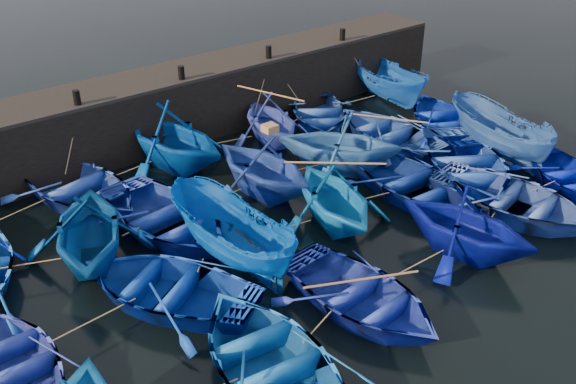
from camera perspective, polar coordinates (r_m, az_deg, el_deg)
ground at (r=18.69m, az=6.08°, el=-5.74°), size 120.00×120.00×0.00m
quay_wall at (r=25.66m, az=-10.17°, el=7.51°), size 26.00×2.50×2.50m
quay_top at (r=25.19m, az=-10.43°, el=10.26°), size 26.00×2.50×0.12m
bollard_1 at (r=22.84m, az=-18.27°, el=7.98°), size 0.24×0.24×0.50m
bollard_2 at (r=24.34m, az=-9.46°, el=10.42°), size 0.24×0.24×0.50m
bollard_3 at (r=26.36m, az=-1.74°, el=12.34°), size 0.24×0.24×0.50m
bollard_4 at (r=28.80m, az=4.86°, el=13.78°), size 0.24×0.24×0.50m
boat_1 at (r=21.94m, az=-18.06°, el=0.33°), size 4.90×5.99×1.09m
boat_2 at (r=23.06m, az=-10.26°, el=4.88°), size 5.06×5.56×2.51m
boat_3 at (r=24.71m, az=-1.57°, el=6.50°), size 4.08×4.49×2.04m
boat_4 at (r=26.65m, az=2.73°, el=7.05°), size 5.40×5.77×0.97m
boat_5 at (r=28.95m, az=9.04°, el=9.55°), size 2.69×5.04×1.85m
boat_7 at (r=18.51m, az=-17.27°, el=-3.10°), size 5.34×5.65×2.35m
boat_8 at (r=19.65m, az=-10.77°, el=-2.24°), size 4.37×5.72×1.11m
boat_9 at (r=21.02m, az=-2.22°, el=2.39°), size 4.15×4.67×2.26m
boat_10 at (r=22.60m, az=4.59°, el=4.42°), size 5.66×5.72×2.28m
boat_11 at (r=25.20m, az=8.90°, el=5.37°), size 3.56×4.95×1.02m
boat_12 at (r=26.52m, az=13.95°, el=6.17°), size 5.61×6.28×1.07m
boat_13 at (r=15.97m, az=-23.40°, el=-13.77°), size 3.17×4.39×0.90m
boat_14 at (r=16.97m, az=-10.66°, el=-8.19°), size 5.62×6.13×1.04m
boat_15 at (r=17.86m, az=-5.15°, el=-3.89°), size 2.27×5.01×1.88m
boat_16 at (r=19.43m, az=4.10°, el=-0.32°), size 4.49×4.89×2.16m
boat_17 at (r=21.56m, az=11.10°, el=0.78°), size 3.97×5.37×1.08m
boat_18 at (r=23.19m, az=15.55°, el=2.49°), size 6.27×6.79×1.15m
boat_19 at (r=24.93m, az=18.17°, el=4.95°), size 2.39×4.98×1.85m
boat_21 at (r=14.67m, az=-1.49°, el=-14.75°), size 4.29×5.58×1.07m
boat_22 at (r=16.51m, az=6.47°, el=-9.16°), size 3.77×4.99×0.98m
boat_23 at (r=18.74m, az=15.60°, el=-2.73°), size 4.29×4.72×2.14m
boat_24 at (r=21.43m, az=19.53°, el=-0.63°), size 4.82×6.03×1.12m
boat_25 at (r=23.80m, az=23.70°, el=1.31°), size 4.55×5.12×0.88m
wooden_crate at (r=20.63m, az=-1.62°, el=5.70°), size 0.44×0.42×0.24m
mooring_ropes at (r=21.36m, az=-3.76°, el=2.04°), size 18.57×11.78×2.10m
loose_oars at (r=20.93m, az=4.42°, el=3.57°), size 9.98×11.46×1.24m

